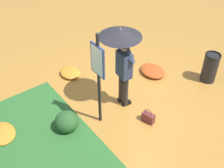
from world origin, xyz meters
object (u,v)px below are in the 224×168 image
(info_sign_post, at_px, (98,71))
(trash_bin, at_px, (210,67))
(person_with_umbrella, at_px, (122,49))
(handbag, at_px, (148,117))

(info_sign_post, xyz_separation_m, trash_bin, (-0.53, -3.24, -1.03))
(trash_bin, bearing_deg, person_with_umbrella, 73.14)
(info_sign_post, distance_m, handbag, 1.73)
(info_sign_post, height_order, handbag, info_sign_post)
(person_with_umbrella, distance_m, info_sign_post, 0.83)
(trash_bin, bearing_deg, handbag, 94.39)
(handbag, height_order, trash_bin, trash_bin)
(person_with_umbrella, distance_m, trash_bin, 2.80)
(handbag, bearing_deg, info_sign_post, 50.92)
(person_with_umbrella, relative_size, info_sign_post, 0.89)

